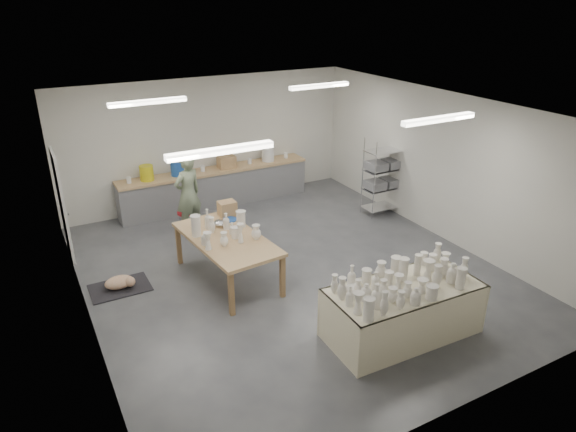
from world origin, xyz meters
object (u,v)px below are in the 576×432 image
drying_table (402,308)px  red_stool (186,213)px  potter (188,194)px  work_table (225,234)px

drying_table → red_stool: 5.51m
potter → red_stool: 0.60m
work_table → red_stool: 2.47m
drying_table → work_table: bearing=121.2°
work_table → potter: size_ratio=1.34×
red_stool → drying_table: bearing=-73.2°
work_table → potter: 2.14m
drying_table → potter: potter is taller
work_table → potter: potter is taller
work_table → red_stool: size_ratio=4.82×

